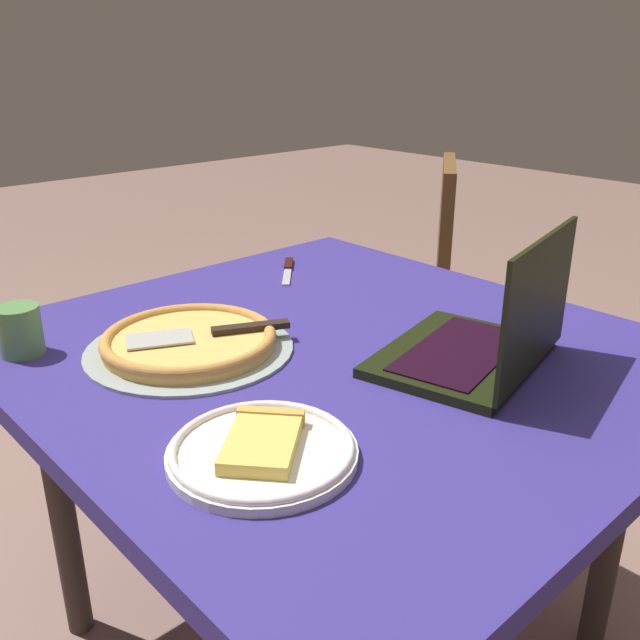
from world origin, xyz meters
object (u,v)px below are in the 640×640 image
dining_table (334,380)px  table_knife (288,269)px  chair_near (403,283)px  pizza_tray (190,341)px  laptop (484,340)px  drink_cup (20,330)px  pizza_plate (262,449)px

dining_table → table_knife: 0.49m
table_knife → chair_near: 0.60m
pizza_tray → table_knife: 0.52m
pizza_tray → laptop: bearing=39.9°
dining_table → drink_cup: drink_cup is taller
pizza_plate → pizza_tray: (-0.37, 0.12, 0.00)m
table_knife → drink_cup: size_ratio=1.81×
table_knife → pizza_tray: bearing=-60.6°
pizza_tray → chair_near: (-0.35, 1.01, -0.20)m
laptop → pizza_tray: bearing=-140.1°
pizza_tray → dining_table: bearing=50.8°
drink_cup → chair_near: chair_near is taller
table_knife → dining_table: bearing=-29.9°
pizza_plate → drink_cup: 0.58m
laptop → chair_near: (-0.75, 0.67, -0.24)m
laptop → pizza_tray: 0.53m
dining_table → table_knife: bearing=150.1°
dining_table → drink_cup: (-0.36, -0.44, 0.12)m
chair_near → drink_cup: bearing=-83.0°
drink_cup → table_knife: bearing=95.0°
laptop → pizza_plate: laptop is taller
pizza_plate → table_knife: size_ratio=1.59×
laptop → table_knife: size_ratio=2.30×
laptop → pizza_plate: 0.46m
laptop → chair_near: 1.03m
dining_table → drink_cup: size_ratio=12.90×
table_knife → chair_near: chair_near is taller
pizza_tray → table_knife: (-0.25, 0.45, -0.01)m
dining_table → pizza_tray: bearing=-129.2°
drink_cup → pizza_tray: bearing=50.2°
laptop → table_knife: bearing=170.5°
dining_table → chair_near: chair_near is taller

